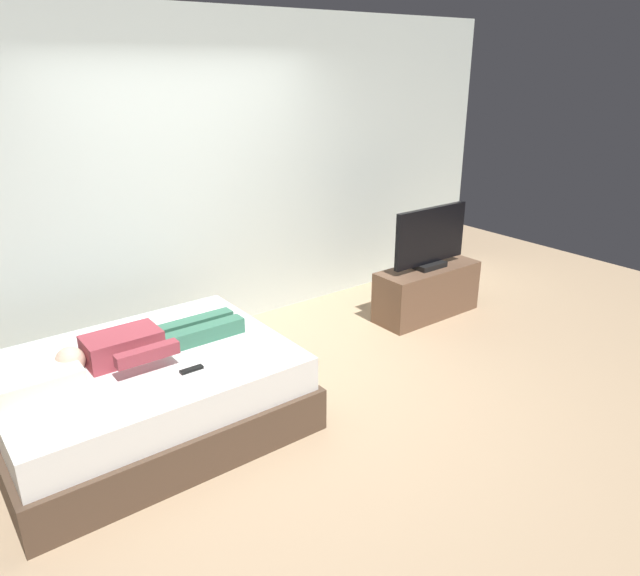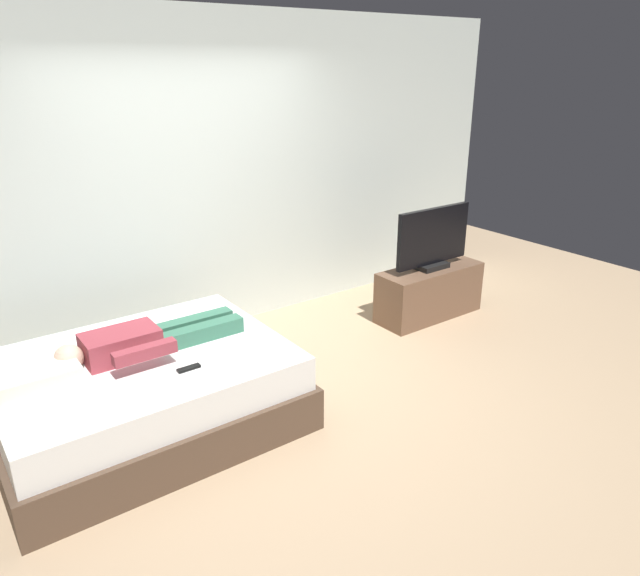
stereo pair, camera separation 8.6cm
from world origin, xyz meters
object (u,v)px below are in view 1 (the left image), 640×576
object	(u,v)px
pillow	(37,379)
person	(143,343)
bed	(147,394)
tv	(430,239)
remote	(192,369)
tv_stand	(427,291)

from	to	relation	value
pillow	person	distance (m)	0.67
bed	tv	bearing A→B (deg)	3.90
remote	tv_stand	world-z (taller)	remote
bed	tv	xyz separation A→B (m)	(2.94, 0.20, 0.52)
remote	tv_stand	size ratio (longest dim) A/B	0.14
pillow	remote	xyz separation A→B (m)	(0.82, -0.36, -0.05)
tv	bed	bearing A→B (deg)	-176.10
person	remote	xyz separation A→B (m)	(0.15, -0.40, -0.07)
pillow	tv_stand	world-z (taller)	pillow
bed	tv	world-z (taller)	tv
bed	tv	size ratio (longest dim) A/B	2.19
bed	remote	world-z (taller)	remote
tv_stand	person	bearing A→B (deg)	-177.01
person	remote	distance (m)	0.44
pillow	person	xyz separation A→B (m)	(0.67, 0.05, 0.02)
person	tv	xyz separation A→B (m)	(2.91, 0.15, 0.16)
person	tv_stand	xyz separation A→B (m)	(2.91, 0.15, -0.37)
bed	person	size ratio (longest dim) A/B	1.53
bed	pillow	bearing A→B (deg)	180.00
pillow	tv_stand	distance (m)	3.61
bed	remote	size ratio (longest dim) A/B	12.82
person	bed	bearing A→B (deg)	-120.71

